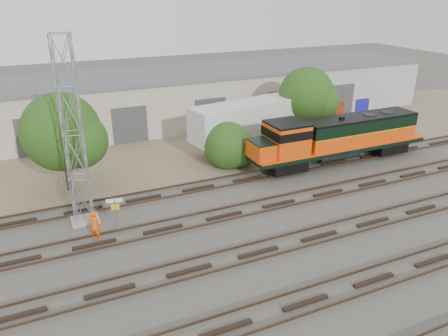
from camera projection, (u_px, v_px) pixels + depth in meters
name	position (u px, v px, depth m)	size (l,w,h in m)	color
ground	(291.00, 215.00, 27.81)	(140.00, 140.00, 0.00)	#47423A
dirt_strip	(203.00, 143.00, 40.42)	(80.00, 16.00, 0.02)	#726047
tracks	(319.00, 236.00, 25.26)	(80.00, 20.40, 0.28)	black
warehouse	(175.00, 97.00, 46.12)	(58.40, 10.40, 5.30)	#BDB09D
locomotive	(337.00, 138.00, 35.07)	(15.86, 2.78, 3.81)	black
signal_tower	(74.00, 137.00, 25.05)	(1.65, 1.65, 11.19)	gray
sign_post	(115.00, 209.00, 25.13)	(0.93, 0.22, 2.29)	gray
worker	(95.00, 225.00, 24.74)	(0.67, 0.44, 1.85)	#EF560D
semi_trailer	(266.00, 117.00, 38.91)	(14.37, 5.37, 4.34)	silver
dumpster_blue	(359.00, 104.00, 50.96)	(1.60, 1.50, 1.50)	#171593
dumpster_red	(335.00, 109.00, 49.30)	(1.50, 1.40, 1.40)	maroon
tree_west	(66.00, 134.00, 29.54)	(5.63, 5.36, 7.01)	#382619
tree_mid	(231.00, 147.00, 34.83)	(4.03, 3.84, 3.84)	#382619
tree_east	(310.00, 97.00, 39.81)	(5.30, 5.05, 6.82)	#382619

